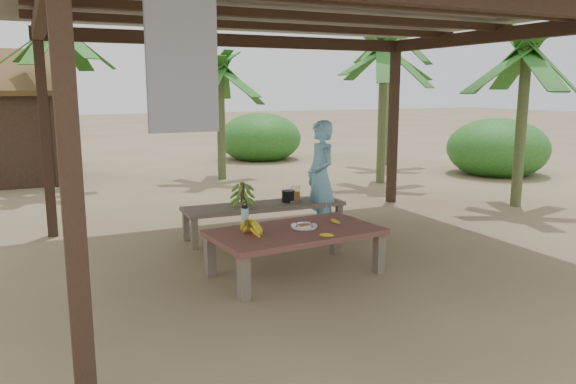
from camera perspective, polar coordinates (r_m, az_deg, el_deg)
name	(u,v)px	position (r m, az deg, el deg)	size (l,w,h in m)	color
ground	(310,255)	(6.88, 2.27, -6.42)	(80.00, 80.00, 0.00)	brown
pavilion	(311,18)	(6.61, 2.40, 17.23)	(6.60, 5.60, 2.95)	black
work_table	(295,236)	(6.08, 0.74, -4.45)	(1.88, 1.15, 0.50)	brown
bench	(264,208)	(7.63, -2.42, -1.66)	(2.22, 0.66, 0.45)	brown
ripe_banana_bunch	(248,227)	(5.82, -4.08, -3.59)	(0.29, 0.25, 0.18)	yellow
plate	(304,226)	(6.14, 1.65, -3.49)	(0.29, 0.29, 0.04)	white
loose_banana_front	(327,235)	(5.77, 3.95, -4.40)	(0.04, 0.16, 0.04)	yellow
loose_banana_side	(335,221)	(6.36, 4.83, -2.99)	(0.04, 0.15, 0.04)	yellow
water_flask	(245,218)	(6.05, -4.40, -2.65)	(0.08, 0.08, 0.31)	#3FB2C4
green_banana_stalk	(243,194)	(7.49, -4.64, -0.18)	(0.30, 0.30, 0.34)	#598C2D
cooking_pot	(288,197)	(7.76, 0.04, -0.46)	(0.18, 0.18, 0.15)	black
skewer_rack	(295,194)	(7.72, 0.71, -0.20)	(0.18, 0.08, 0.24)	#A57F47
woman	(321,177)	(7.77, 3.33, 1.49)	(0.57, 0.38, 1.57)	#76BDDF
banana_plant_ne	(384,60)	(12.06, 9.71, 13.04)	(1.80, 1.80, 3.05)	#596638
banana_plant_n	(220,79)	(12.49, -6.92, 11.31)	(1.80, 1.80, 2.67)	#596638
banana_plant_nw	(57,40)	(11.96, -22.45, 14.08)	(1.80, 1.80, 3.41)	#596638
banana_plant_e	(526,65)	(10.26, 23.01, 11.83)	(1.80, 1.80, 2.87)	#596638
banana_plant_far	(392,42)	(15.00, 10.56, 14.72)	(1.80, 1.80, 3.65)	#596638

